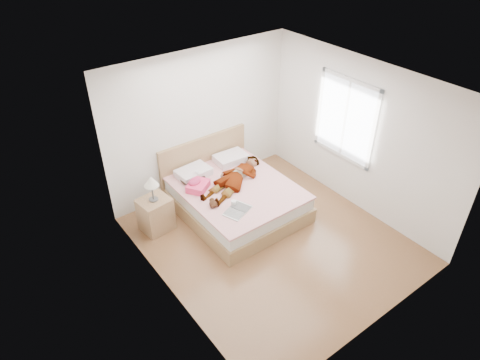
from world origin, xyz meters
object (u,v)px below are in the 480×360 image
(bed, at_px, (234,195))
(nightstand, at_px, (155,212))
(plush_toy, at_px, (213,203))
(phone, at_px, (197,172))
(woman, at_px, (235,176))
(magazine, at_px, (238,211))
(coffee_mug, at_px, (234,203))
(towel, at_px, (197,185))

(bed, xyz_separation_m, nightstand, (-1.33, 0.33, 0.06))
(plush_toy, distance_m, nightstand, 0.98)
(phone, xyz_separation_m, plush_toy, (-0.19, -0.77, -0.11))
(woman, bearing_deg, magazine, -55.66)
(phone, relative_size, coffee_mug, 0.75)
(woman, xyz_separation_m, towel, (-0.64, 0.18, -0.03))
(phone, height_order, plush_toy, phone)
(bed, bearing_deg, nightstand, 166.23)
(bed, bearing_deg, magazine, -120.91)
(bed, bearing_deg, coffee_mug, -125.67)
(towel, distance_m, coffee_mug, 0.76)
(magazine, bearing_deg, towel, 101.96)
(towel, xyz_separation_m, magazine, (0.19, -0.88, -0.07))
(phone, xyz_separation_m, towel, (-0.14, -0.22, -0.09))
(bed, height_order, coffee_mug, bed)
(bed, distance_m, towel, 0.69)
(phone, distance_m, towel, 0.28)
(towel, height_order, nightstand, nightstand)
(bed, height_order, towel, bed)
(woman, height_order, towel, woman)
(coffee_mug, bearing_deg, nightstand, 141.23)
(magazine, bearing_deg, phone, 92.23)
(towel, bearing_deg, plush_toy, -95.09)
(magazine, distance_m, nightstand, 1.36)
(woman, distance_m, nightstand, 1.46)
(towel, xyz_separation_m, coffee_mug, (0.22, -0.72, -0.03))
(woman, bearing_deg, plush_toy, -84.55)
(phone, bearing_deg, bed, -70.85)
(phone, relative_size, magazine, 0.17)
(coffee_mug, bearing_deg, woman, 52.22)
(bed, relative_size, nightstand, 2.03)
(towel, bearing_deg, bed, -24.14)
(plush_toy, xyz_separation_m, nightstand, (-0.72, 0.62, -0.23))
(magazine, bearing_deg, woman, 56.77)
(nightstand, bearing_deg, plush_toy, -40.86)
(nightstand, bearing_deg, towel, -5.50)
(phone, xyz_separation_m, coffee_mug, (0.08, -0.94, -0.12))
(phone, height_order, coffee_mug, phone)
(coffee_mug, xyz_separation_m, plush_toy, (-0.27, 0.17, 0.01))
(phone, bearing_deg, magazine, -110.19)
(plush_toy, bearing_deg, nightstand, 139.14)
(magazine, height_order, plush_toy, plush_toy)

